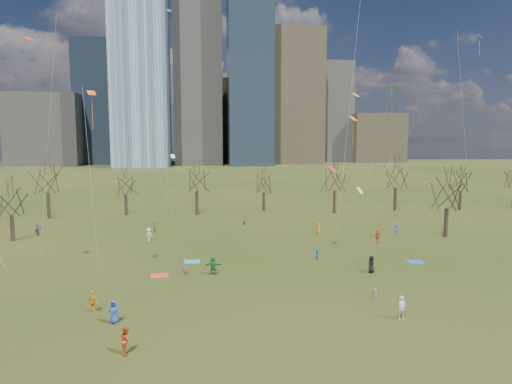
{
  "coord_description": "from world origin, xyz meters",
  "views": [
    {
      "loc": [
        -5.78,
        -38.09,
        12.72
      ],
      "look_at": [
        0.0,
        12.0,
        7.0
      ],
      "focal_mm": 32.0,
      "sensor_mm": 36.0,
      "label": 1
    }
  ],
  "objects": [
    {
      "name": "person_2",
      "position": [
        -10.47,
        -11.34,
        0.86
      ],
      "size": [
        0.74,
        0.9,
        1.72
      ],
      "primitive_type": "imported",
      "rotation": [
        0.0,
        0.0,
        1.68
      ],
      "color": "#C4431C",
      "rests_on": "ground"
    },
    {
      "name": "person_12",
      "position": [
        9.75,
        22.06,
        0.71
      ],
      "size": [
        0.53,
        0.75,
        1.43
      ],
      "primitive_type": "imported",
      "rotation": [
        0.0,
        0.0,
        1.68
      ],
      "color": "orange",
      "rests_on": "ground"
    },
    {
      "name": "person_8",
      "position": [
        6.13,
        8.47,
        0.54
      ],
      "size": [
        0.59,
        0.64,
        1.07
      ],
      "primitive_type": "imported",
      "rotation": [
        0.0,
        0.0,
        5.14
      ],
      "color": "#2966B5",
      "rests_on": "ground"
    },
    {
      "name": "person_13",
      "position": [
        -12.57,
        24.87,
        0.79
      ],
      "size": [
        0.59,
        0.68,
        1.57
      ],
      "primitive_type": "imported",
      "rotation": [
        0.0,
        0.0,
        2.03
      ],
      "color": "#166639",
      "rests_on": "ground"
    },
    {
      "name": "ground",
      "position": [
        0.0,
        0.0,
        0.0
      ],
      "size": [
        500.0,
        500.0,
        0.0
      ],
      "primitive_type": "plane",
      "color": "black",
      "rests_on": "ground"
    },
    {
      "name": "downtown_skyline",
      "position": [
        -2.43,
        210.64,
        39.01
      ],
      "size": [
        212.5,
        78.0,
        118.0
      ],
      "color": "slate",
      "rests_on": "ground"
    },
    {
      "name": "blanket_crimson",
      "position": [
        -10.04,
        4.58,
        0.01
      ],
      "size": [
        1.6,
        1.5,
        0.03
      ],
      "primitive_type": "cube",
      "color": "red",
      "rests_on": "ground"
    },
    {
      "name": "person_0",
      "position": [
        -12.13,
        -6.55,
        0.83
      ],
      "size": [
        0.84,
        0.57,
        1.66
      ],
      "primitive_type": "imported",
      "rotation": [
        0.0,
        0.0,
        6.23
      ],
      "color": "#223594",
      "rests_on": "ground"
    },
    {
      "name": "person_9",
      "position": [
        -12.81,
        19.9,
        0.83
      ],
      "size": [
        1.24,
        1.06,
        1.66
      ],
      "primitive_type": "imported",
      "rotation": [
        0.0,
        0.0,
        5.78
      ],
      "color": "silver",
      "rests_on": "ground"
    },
    {
      "name": "person_5",
      "position": [
        -4.98,
        4.38,
        0.88
      ],
      "size": [
        1.67,
        0.68,
        1.76
      ],
      "primitive_type": "imported",
      "rotation": [
        0.0,
        0.0,
        3.04
      ],
      "color": "#1A7936",
      "rests_on": "ground"
    },
    {
      "name": "person_15",
      "position": [
        19.9,
        19.81,
        0.75
      ],
      "size": [
        0.99,
        1.12,
        1.5
      ],
      "primitive_type": "imported",
      "rotation": [
        0.0,
        0.0,
        4.15
      ],
      "color": "#263FA5",
      "rests_on": "ground"
    },
    {
      "name": "person_3",
      "position": [
        7.74,
        -4.16,
        0.49
      ],
      "size": [
        0.45,
        0.68,
        0.97
      ],
      "primitive_type": "imported",
      "rotation": [
        0.0,
        0.0,
        1.73
      ],
      "color": "slate",
      "rests_on": "ground"
    },
    {
      "name": "person_11",
      "position": [
        -27.95,
        24.89,
        0.87
      ],
      "size": [
        1.09,
        1.68,
        1.73
      ],
      "primitive_type": "imported",
      "rotation": [
        0.0,
        0.0,
        1.18
      ],
      "color": "slate",
      "rests_on": "ground"
    },
    {
      "name": "blanket_navy",
      "position": [
        16.24,
        6.4,
        0.01
      ],
      "size": [
        1.6,
        1.5,
        0.03
      ],
      "primitive_type": "cube",
      "color": "#234CA6",
      "rests_on": "ground"
    },
    {
      "name": "person_6",
      "position": [
        10.22,
        3.25,
        0.83
      ],
      "size": [
        0.97,
        0.9,
        1.66
      ],
      "primitive_type": "imported",
      "rotation": [
        0.0,
        0.0,
        3.75
      ],
      "color": "black",
      "rests_on": "ground"
    },
    {
      "name": "person_10",
      "position": [
        15.71,
        15.71,
        0.83
      ],
      "size": [
        1.05,
        0.72,
        1.65
      ],
      "primitive_type": "imported",
      "rotation": [
        0.0,
        0.0,
        0.36
      ],
      "color": "#C0461B",
      "rests_on": "ground"
    },
    {
      "name": "person_7",
      "position": [
        -7.75,
        4.4,
        0.82
      ],
      "size": [
        0.48,
        0.65,
        1.64
      ],
      "primitive_type": "imported",
      "rotation": [
        0.0,
        0.0,
        4.87
      ],
      "color": "#7C50A0",
      "rests_on": "ground"
    },
    {
      "name": "person_14",
      "position": [
        0.27,
        28.81,
        0.84
      ],
      "size": [
        1.03,
        0.97,
        1.68
      ],
      "primitive_type": "imported",
      "rotation": [
        0.0,
        0.0,
        0.55
      ],
      "color": "slate",
      "rests_on": "ground"
    },
    {
      "name": "bare_tree_row",
      "position": [
        -0.09,
        37.22,
        6.12
      ],
      "size": [
        113.04,
        29.8,
        9.5
      ],
      "color": "black",
      "rests_on": "ground"
    },
    {
      "name": "blanket_teal",
      "position": [
        -7.09,
        9.22,
        0.01
      ],
      "size": [
        1.6,
        1.5,
        0.03
      ],
      "primitive_type": "cube",
      "color": "teal",
      "rests_on": "ground"
    },
    {
      "name": "person_4",
      "position": [
        -14.06,
        -4.26,
        0.82
      ],
      "size": [
        0.99,
        0.94,
        1.65
      ],
      "primitive_type": "imported",
      "rotation": [
        0.0,
        0.0,
        2.42
      ],
      "color": "orange",
      "rests_on": "ground"
    },
    {
      "name": "person_1",
      "position": [
        8.16,
        -8.14,
        0.85
      ],
      "size": [
        0.72,
        0.6,
        1.7
      ],
      "primitive_type": "imported",
      "rotation": [
        0.0,
        0.0,
        0.35
      ],
      "color": "silver",
      "rests_on": "ground"
    },
    {
      "name": "kites_airborne",
      "position": [
        2.21,
        12.09,
        13.72
      ],
      "size": [
        62.3,
        35.15,
        36.18
      ],
      "color": "#E45513",
      "rests_on": "ground"
    }
  ]
}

